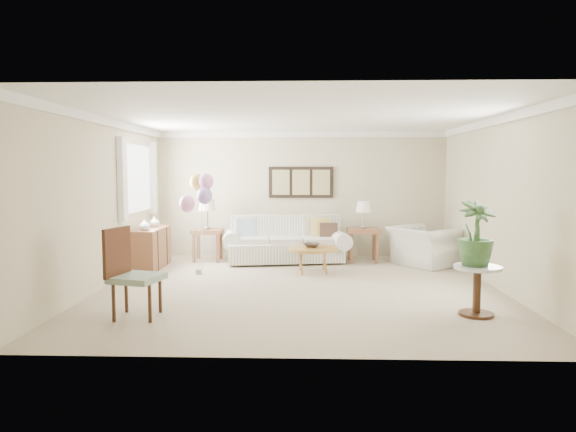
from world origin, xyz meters
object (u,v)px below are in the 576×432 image
(coffee_table, at_px, (313,249))
(balloon_cluster, at_px, (199,191))
(armchair, at_px, (424,246))
(sofa, at_px, (285,244))
(accent_chair, at_px, (130,271))

(coffee_table, xyz_separation_m, balloon_cluster, (-1.97, -0.17, 1.02))
(armchair, bearing_deg, coffee_table, 75.28)
(armchair, bearing_deg, sofa, 48.82)
(sofa, distance_m, coffee_table, 1.19)
(armchair, height_order, accent_chair, accent_chair)
(balloon_cluster, bearing_deg, coffee_table, 4.89)
(accent_chair, xyz_separation_m, balloon_cluster, (0.30, 2.67, 0.86))
(sofa, height_order, coffee_table, sofa)
(armchair, distance_m, balloon_cluster, 4.32)
(accent_chair, bearing_deg, coffee_table, 51.38)
(coffee_table, distance_m, accent_chair, 3.64)
(balloon_cluster, bearing_deg, armchair, 12.76)
(coffee_table, height_order, armchair, armchair)
(coffee_table, height_order, balloon_cluster, balloon_cluster)
(accent_chair, distance_m, balloon_cluster, 2.82)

